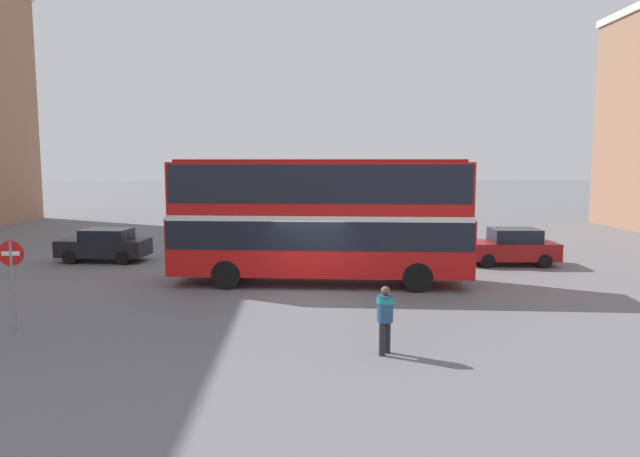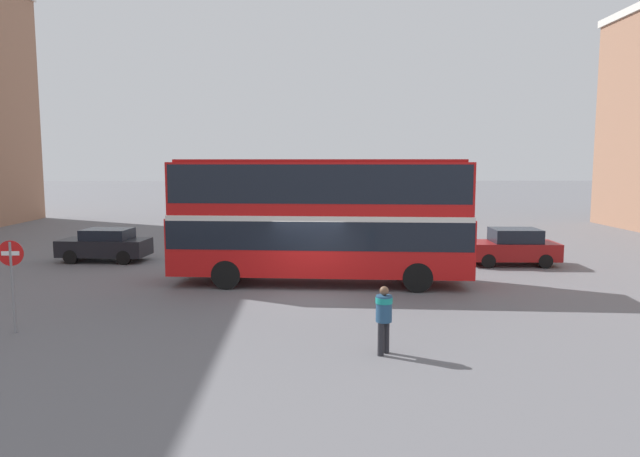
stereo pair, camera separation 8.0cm
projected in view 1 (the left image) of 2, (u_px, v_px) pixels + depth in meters
name	position (u px, v px, depth m)	size (l,w,h in m)	color
ground_plane	(309.00, 295.00, 19.57)	(240.00, 240.00, 0.00)	slate
double_decker_bus	(320.00, 213.00, 21.15)	(11.19, 3.61, 4.65)	red
pedestrian_foreground	(385.00, 313.00, 13.47)	(0.57, 0.57, 1.65)	#232328
parked_car_kerb_near	(105.00, 245.00, 26.20)	(4.10, 2.13, 1.51)	black
parked_car_kerb_far	(511.00, 247.00, 25.38)	(4.02, 2.04, 1.62)	maroon
no_entry_sign	(12.00, 270.00, 15.08)	(0.68, 0.08, 2.50)	gray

